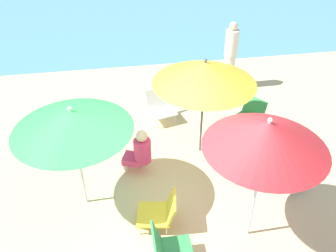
{
  "coord_description": "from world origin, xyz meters",
  "views": [
    {
      "loc": [
        -0.61,
        -3.96,
        4.57
      ],
      "look_at": [
        0.28,
        1.39,
        0.7
      ],
      "focal_mm": 38.53,
      "sensor_mm": 36.0,
      "label": 1
    }
  ],
  "objects": [
    {
      "name": "beach_chair_b",
      "position": [
        2.18,
        0.33,
        0.32
      ],
      "size": [
        0.65,
        0.7,
        0.62
      ],
      "rotation": [
        0.0,
        0.0,
        -1.99
      ],
      "color": "navy",
      "rests_on": "ground_plane"
    },
    {
      "name": "beach_chair_c",
      "position": [
        0.33,
        2.68,
        0.34
      ],
      "size": [
        0.67,
        0.7,
        0.67
      ],
      "rotation": [
        0.0,
        0.0,
        -1.33
      ],
      "color": "white",
      "rests_on": "ground_plane"
    },
    {
      "name": "ground_plane",
      "position": [
        0.0,
        0.0,
        0.0
      ],
      "size": [
        40.0,
        40.0,
        0.0
      ],
      "primitive_type": "plane",
      "color": "#D3BC8C"
    },
    {
      "name": "person_b",
      "position": [
        2.23,
        3.82,
        0.86
      ],
      "size": [
        0.31,
        0.31,
        1.71
      ],
      "rotation": [
        0.0,
        0.0,
        0.02
      ],
      "color": "silver",
      "rests_on": "ground_plane"
    },
    {
      "name": "beach_chair_d",
      "position": [
        -0.11,
        -0.98,
        0.36
      ],
      "size": [
        0.57,
        0.52,
        0.68
      ],
      "rotation": [
        0.0,
        0.0,
        -0.01
      ],
      "color": "#33934C",
      "rests_on": "ground_plane"
    },
    {
      "name": "umbrella_green",
      "position": [
        -1.27,
        0.42,
        1.66
      ],
      "size": [
        1.77,
        1.77,
        1.89
      ],
      "color": "silver",
      "rests_on": "ground_plane"
    },
    {
      "name": "umbrella_red",
      "position": [
        1.19,
        -0.65,
        1.89
      ],
      "size": [
        1.61,
        1.61,
        2.15
      ],
      "color": "silver",
      "rests_on": "ground_plane"
    },
    {
      "name": "beach_chair_e",
      "position": [
        2.19,
        2.09,
        0.31
      ],
      "size": [
        0.78,
        0.76,
        0.61
      ],
      "rotation": [
        0.0,
        0.0,
        -2.51
      ],
      "color": "#33934C",
      "rests_on": "ground_plane"
    },
    {
      "name": "umbrella_yellow",
      "position": [
        0.94,
        1.44,
        1.71
      ],
      "size": [
        1.84,
        1.84,
        1.97
      ],
      "color": "#4C4C51",
      "rests_on": "ground_plane"
    },
    {
      "name": "beach_chair_a",
      "position": [
        -0.1,
        -0.25,
        0.29
      ],
      "size": [
        0.67,
        0.6,
        0.58
      ],
      "rotation": [
        0.0,
        0.0,
        2.97
      ],
      "color": "gold",
      "rests_on": "ground_plane"
    },
    {
      "name": "person_a",
      "position": [
        -0.29,
        1.02,
        0.48
      ],
      "size": [
        0.55,
        0.43,
        0.93
      ],
      "rotation": [
        0.0,
        0.0,
        2.79
      ],
      "color": "#DB3866",
      "rests_on": "ground_plane"
    }
  ]
}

